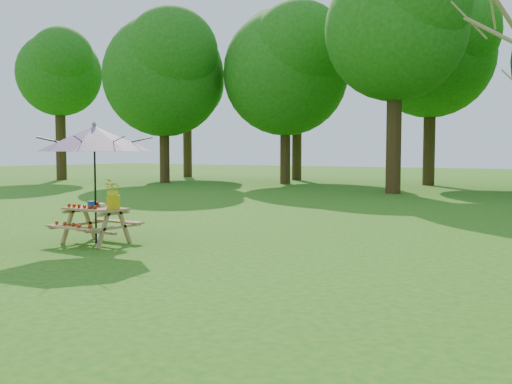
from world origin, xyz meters
The scene contains 5 objects.
picnic_table centered at (-3.87, 4.58, 0.33)m, with size 1.20×1.32×0.67m.
patio_umbrella centered at (-3.87, 4.58, 1.95)m, with size 2.64×2.64×2.25m.
produce_bins centered at (-3.93, 4.60, 0.72)m, with size 0.24×0.38×0.13m.
tomatoes_row centered at (-4.02, 4.40, 0.71)m, with size 0.77×0.13×0.07m, color red, non-canonical shape.
flower_bucket centered at (-3.45, 4.63, 0.96)m, with size 0.42×0.39×0.55m.
Camera 1 is at (4.40, -2.61, 1.70)m, focal length 40.00 mm.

